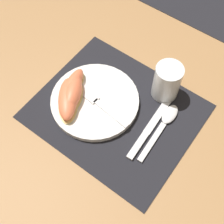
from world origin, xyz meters
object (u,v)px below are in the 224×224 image
(knife, at_px, (149,129))
(citrus_wedge_1, at_px, (73,94))
(spoon, at_px, (165,121))
(citrus_wedge_2, at_px, (68,99))
(plate, at_px, (95,101))
(citrus_wedge_0, at_px, (72,86))
(fork, at_px, (98,103))
(juice_glass, at_px, (167,83))

(knife, distance_m, citrus_wedge_1, 0.22)
(spoon, height_order, citrus_wedge_2, citrus_wedge_2)
(citrus_wedge_1, bearing_deg, plate, 32.22)
(spoon, height_order, citrus_wedge_0, citrus_wedge_0)
(plate, distance_m, spoon, 0.19)
(plate, bearing_deg, citrus_wedge_2, -134.77)
(fork, bearing_deg, plate, 164.71)
(fork, bearing_deg, citrus_wedge_0, -175.62)
(juice_glass, xyz_separation_m, citrus_wedge_2, (-0.18, -0.19, -0.01))
(citrus_wedge_1, bearing_deg, citrus_wedge_2, -93.60)
(citrus_wedge_0, relative_size, citrus_wedge_2, 0.90)
(juice_glass, height_order, knife, juice_glass)
(juice_glass, bearing_deg, citrus_wedge_0, -143.50)
(juice_glass, xyz_separation_m, spoon, (0.05, -0.08, -0.04))
(fork, distance_m, citrus_wedge_0, 0.08)
(spoon, xyz_separation_m, citrus_wedge_1, (-0.23, -0.09, 0.03))
(knife, distance_m, citrus_wedge_2, 0.22)
(citrus_wedge_0, bearing_deg, spoon, 15.86)
(spoon, bearing_deg, citrus_wedge_2, -154.71)
(knife, relative_size, fork, 1.12)
(citrus_wedge_1, relative_size, citrus_wedge_2, 0.85)
(plate, bearing_deg, juice_glass, 45.92)
(spoon, xyz_separation_m, citrus_wedge_2, (-0.23, -0.11, 0.03))
(citrus_wedge_2, bearing_deg, citrus_wedge_1, 86.40)
(spoon, distance_m, citrus_wedge_0, 0.26)
(plate, height_order, spoon, plate)
(juice_glass, distance_m, citrus_wedge_1, 0.25)
(citrus_wedge_0, distance_m, citrus_wedge_2, 0.04)
(plate, distance_m, knife, 0.16)
(fork, height_order, citrus_wedge_0, citrus_wedge_0)
(citrus_wedge_1, height_order, citrus_wedge_2, citrus_wedge_1)
(juice_glass, xyz_separation_m, citrus_wedge_1, (-0.18, -0.17, -0.01))
(juice_glass, xyz_separation_m, fork, (-0.12, -0.14, -0.03))
(spoon, bearing_deg, citrus_wedge_0, -164.14)
(fork, xyz_separation_m, citrus_wedge_2, (-0.06, -0.04, 0.01))
(juice_glass, relative_size, citrus_wedge_1, 0.90)
(spoon, bearing_deg, plate, -161.76)
(citrus_wedge_0, distance_m, citrus_wedge_1, 0.03)
(juice_glass, relative_size, fork, 0.57)
(fork, relative_size, citrus_wedge_1, 1.59)
(spoon, bearing_deg, citrus_wedge_1, -158.61)
(plate, height_order, fork, fork)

